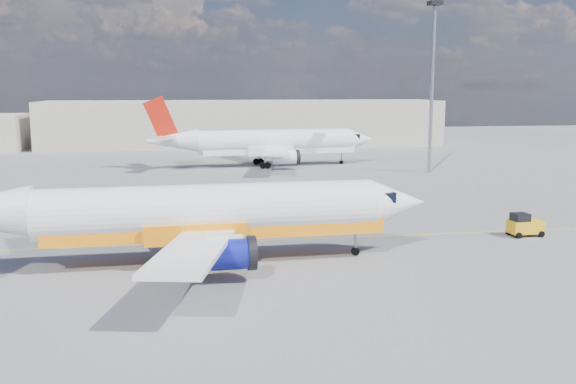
{
  "coord_description": "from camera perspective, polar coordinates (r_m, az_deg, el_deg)",
  "views": [
    {
      "loc": [
        -5.34,
        -40.24,
        10.66
      ],
      "look_at": [
        1.42,
        2.29,
        3.5
      ],
      "focal_mm": 40.0,
      "sensor_mm": 36.0,
      "label": 1
    }
  ],
  "objects": [
    {
      "name": "ground",
      "position": [
        41.97,
        -1.43,
        -5.28
      ],
      "size": [
        240.0,
        240.0,
        0.0
      ],
      "primitive_type": "plane",
      "color": "slate",
      "rests_on": "ground"
    },
    {
      "name": "taxi_line",
      "position": [
        44.85,
        -1.94,
        -4.31
      ],
      "size": [
        70.0,
        0.15,
        0.01
      ],
      "primitive_type": "cube",
      "color": "gold",
      "rests_on": "ground"
    },
    {
      "name": "terminal_main",
      "position": [
        115.9,
        -3.92,
        6.12
      ],
      "size": [
        70.0,
        14.0,
        8.0
      ],
      "primitive_type": "cube",
      "color": "beige",
      "rests_on": "ground"
    },
    {
      "name": "main_jet",
      "position": [
        38.75,
        -8.39,
        -1.92
      ],
      "size": [
        30.62,
        24.21,
        9.28
      ],
      "rotation": [
        0.0,
        0.0,
        0.04
      ],
      "color": "white",
      "rests_on": "ground"
    },
    {
      "name": "second_jet",
      "position": [
        85.5,
        -1.79,
        4.38
      ],
      "size": [
        31.06,
        24.5,
        9.41
      ],
      "rotation": [
        0.0,
        0.0,
        0.08
      ],
      "color": "white",
      "rests_on": "ground"
    },
    {
      "name": "gse_tug",
      "position": [
        48.95,
        20.27,
        -2.78
      ],
      "size": [
        2.44,
        1.6,
        1.68
      ],
      "rotation": [
        0.0,
        0.0,
        0.07
      ],
      "color": "black",
      "rests_on": "ground"
    },
    {
      "name": "traffic_cone",
      "position": [
        41.31,
        -7.37,
        -5.22
      ],
      "size": [
        0.38,
        0.38,
        0.54
      ],
      "color": "white",
      "rests_on": "ground"
    },
    {
      "name": "floodlight_mast",
      "position": [
        80.63,
        12.73,
        10.41
      ],
      "size": [
        1.5,
        1.5,
        20.59
      ],
      "color": "#97979F",
      "rests_on": "ground"
    }
  ]
}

